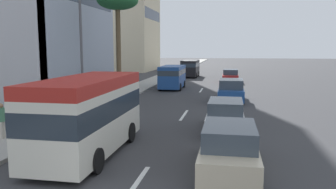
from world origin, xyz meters
TOP-DOWN VIEW (x-y plane):
  - ground_plane at (31.50, 0.00)m, footprint 198.00×198.00m
  - sidewalk_right at (31.50, 6.37)m, footprint 162.00×2.63m
  - lane_stripe_near at (3.63, 0.00)m, footprint 3.20×0.16m
  - lane_stripe_mid at (14.39, 0.00)m, footprint 3.20×0.16m
  - lane_stripe_far at (26.76, 0.00)m, footprint 3.20×0.16m
  - van_lead at (27.34, 2.91)m, footprint 4.77×2.15m
  - car_second at (10.94, -2.50)m, footprint 4.59×1.82m
  - minibus_third at (6.28, 2.56)m, footprint 6.53×2.37m
  - car_fourth at (35.03, -2.73)m, footprint 4.42×1.88m
  - car_fifth at (20.48, -2.78)m, footprint 4.65×1.94m
  - car_sixth at (5.39, -2.71)m, footprint 4.59×1.86m
  - van_seventh at (41.51, 2.78)m, footprint 5.41×2.22m
  - pedestrian_near_lamp at (19.89, 7.11)m, footprint 0.36×0.28m
  - pedestrian_mid_block at (7.19, 6.92)m, footprint 0.39×0.35m
  - palm_tree at (23.37, 7.07)m, footprint 3.60×3.60m
  - street_lamp at (12.20, 5.35)m, footprint 0.24×0.97m

SIDE VIEW (x-z plane):
  - ground_plane at x=31.50m, z-range 0.00..0.00m
  - lane_stripe_near at x=3.63m, z-range 0.00..0.01m
  - lane_stripe_mid at x=14.39m, z-range 0.00..0.01m
  - lane_stripe_far at x=26.76m, z-range 0.00..0.01m
  - sidewalk_right at x=31.50m, z-range 0.00..0.15m
  - car_second at x=10.94m, z-range -0.04..1.50m
  - car_fourth at x=35.03m, z-range -0.04..1.50m
  - car_sixth at x=5.39m, z-range -0.04..1.55m
  - car_fifth at x=20.48m, z-range -0.05..1.63m
  - pedestrian_mid_block at x=7.19m, z-range 0.22..1.75m
  - pedestrian_near_lamp at x=19.89m, z-range 0.23..1.86m
  - van_lead at x=27.34m, z-range 0.17..2.44m
  - van_seventh at x=41.51m, z-range 0.17..2.49m
  - minibus_third at x=6.28m, z-range 0.15..3.08m
  - street_lamp at x=12.20m, z-range 0.95..7.88m
  - palm_tree at x=23.37m, z-range 3.47..12.24m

